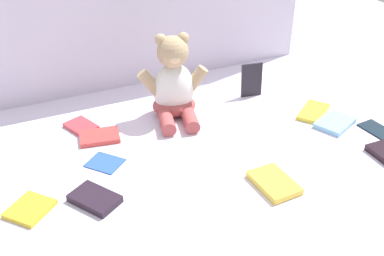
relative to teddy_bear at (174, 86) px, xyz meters
name	(u,v)px	position (x,y,z in m)	size (l,w,h in m)	color
ground_plane	(172,142)	(-0.07, -0.15, -0.10)	(3.20, 3.20, 0.00)	silver
teddy_bear	(174,86)	(0.00, 0.00, 0.00)	(0.23, 0.22, 0.27)	white
book_case_0	(378,130)	(0.54, -0.36, -0.10)	(0.07, 0.12, 0.01)	black
book_case_2	(314,112)	(0.42, -0.19, -0.10)	(0.08, 0.14, 0.01)	yellow
book_case_3	(274,183)	(0.09, -0.45, -0.09)	(0.09, 0.13, 0.02)	yellow
book_case_4	(105,162)	(-0.28, -0.17, -0.10)	(0.08, 0.09, 0.01)	#2E58AE
book_case_5	(81,126)	(-0.30, 0.04, -0.10)	(0.07, 0.10, 0.01)	#C23840
book_case_6	(30,209)	(-0.50, -0.29, -0.10)	(0.09, 0.10, 0.01)	yellow
book_case_7	(335,123)	(0.44, -0.27, -0.09)	(0.09, 0.12, 0.02)	#84C1E7
book_case_8	(252,80)	(0.30, 0.01, -0.04)	(0.08, 0.01, 0.12)	black
book_case_9	(95,199)	(-0.35, -0.32, -0.09)	(0.08, 0.12, 0.02)	black
book_case_10	(100,137)	(-0.26, -0.04, -0.10)	(0.08, 0.12, 0.01)	#CC3C38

